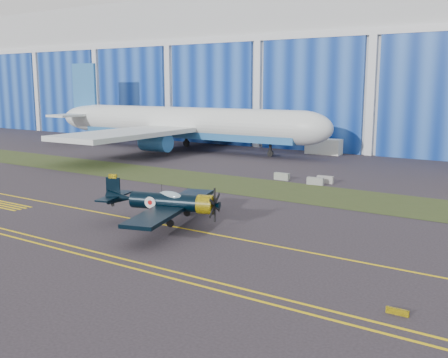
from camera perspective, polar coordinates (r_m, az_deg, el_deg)
The scene contains 14 objects.
ground at distance 49.54m, azimuth -2.94°, elevation -3.71°, with size 260.00×260.00×0.00m, color #342D34.
grass_median at distance 61.07m, azimuth 4.91°, elevation -1.05°, with size 260.00×10.00×0.02m, color #475128.
hangar at distance 114.06m, azimuth 19.44°, elevation 11.19°, with size 220.00×45.70×30.00m.
taxiway_centreline at distance 45.75m, azimuth -6.68°, elevation -4.94°, with size 200.00×0.20×0.02m, color yellow.
edge_line_near at distance 39.32m, azimuth -15.75°, elevation -7.82°, with size 80.00×0.20×0.02m, color yellow.
edge_line_far at distance 39.94m, azimuth -14.65°, elevation -7.48°, with size 80.00×0.20×0.02m, color yellow.
hold_short_ladder at distance 57.03m, azimuth -22.72°, elevation -2.64°, with size 6.00×2.40×0.02m, color yellow, non-canonical shape.
guard_board_right at distance 29.82m, azimuth 18.36°, elevation -13.54°, with size 1.20×0.15×0.35m, color yellow.
warbird at distance 44.88m, azimuth -6.39°, elevation -2.46°, with size 15.18×16.83×4.20m.
jetliner at distance 97.02m, azimuth -4.33°, elevation 9.76°, with size 65.58×56.14×22.33m.
shipping_container at distance 92.72m, azimuth 10.80°, elevation 3.49°, with size 6.14×2.46×2.66m, color white.
barrier_a at distance 66.78m, azimuth 6.32°, elevation 0.28°, with size 2.00×0.60×0.90m, color gray.
barrier_b at distance 64.11m, azimuth 9.90°, elevation -0.23°, with size 2.00×0.60×0.90m, color gray.
barrier_c at distance 65.38m, azimuth 10.96°, elevation -0.06°, with size 2.00×0.60×0.90m, color #9A9793.
Camera 1 is at (28.71, -38.56, 11.94)m, focal length 42.00 mm.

